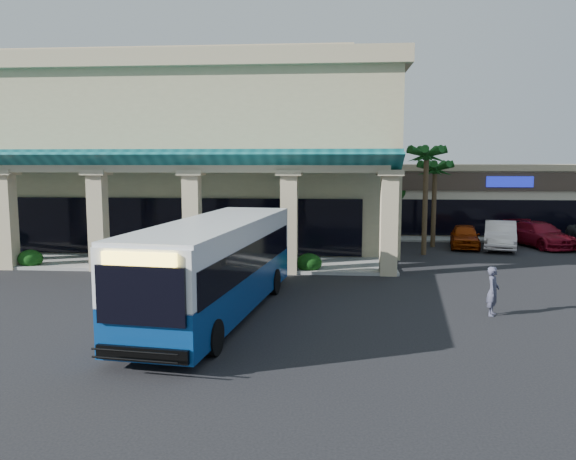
# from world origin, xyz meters

# --- Properties ---
(ground) EXTENTS (110.00, 110.00, 0.00)m
(ground) POSITION_xyz_m (0.00, 0.00, 0.00)
(ground) COLOR black
(main_building) EXTENTS (30.80, 14.80, 11.35)m
(main_building) POSITION_xyz_m (-8.00, 16.00, 5.67)
(main_building) COLOR tan
(main_building) RESTS_ON ground
(arcade) EXTENTS (30.00, 6.20, 5.70)m
(arcade) POSITION_xyz_m (-8.00, 6.80, 2.85)
(arcade) COLOR #0F595F
(arcade) RESTS_ON ground
(strip_mall) EXTENTS (22.50, 12.50, 4.90)m
(strip_mall) POSITION_xyz_m (18.00, 24.00, 2.45)
(strip_mall) COLOR beige
(strip_mall) RESTS_ON ground
(palm_0) EXTENTS (2.40, 2.40, 6.60)m
(palm_0) POSITION_xyz_m (8.50, 11.00, 3.30)
(palm_0) COLOR #114013
(palm_0) RESTS_ON ground
(palm_1) EXTENTS (2.40, 2.40, 5.80)m
(palm_1) POSITION_xyz_m (9.50, 14.00, 2.90)
(palm_1) COLOR #114013
(palm_1) RESTS_ON ground
(broadleaf_tree) EXTENTS (2.60, 2.60, 4.81)m
(broadleaf_tree) POSITION_xyz_m (7.50, 19.00, 2.41)
(broadleaf_tree) COLOR black
(broadleaf_tree) RESTS_ON ground
(transit_bus) EXTENTS (4.03, 11.67, 3.19)m
(transit_bus) POSITION_xyz_m (-0.33, -2.09, 1.60)
(transit_bus) COLOR navy
(transit_bus) RESTS_ON ground
(pedestrian) EXTENTS (0.60, 0.71, 1.65)m
(pedestrian) POSITION_xyz_m (8.86, -1.31, 0.83)
(pedestrian) COLOR #3F4055
(pedestrian) RESTS_ON ground
(car_silver) EXTENTS (2.36, 4.33, 1.40)m
(car_silver) POSITION_xyz_m (11.33, 13.79, 0.70)
(car_silver) COLOR #902B04
(car_silver) RESTS_ON ground
(car_white) EXTENTS (2.95, 5.20, 1.62)m
(car_white) POSITION_xyz_m (13.32, 13.57, 0.81)
(car_white) COLOR white
(car_white) RESTS_ON ground
(car_red) EXTENTS (3.40, 5.51, 1.49)m
(car_red) POSITION_xyz_m (15.90, 14.52, 0.75)
(car_red) COLOR maroon
(car_red) RESTS_ON ground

